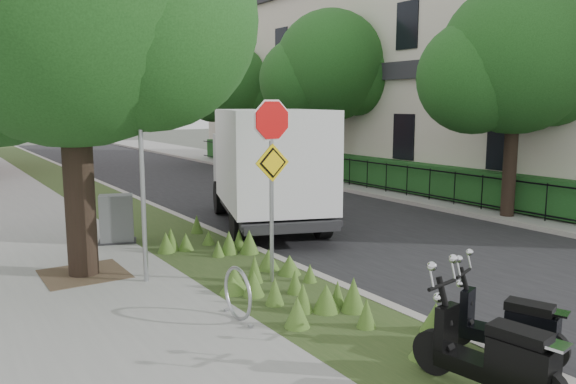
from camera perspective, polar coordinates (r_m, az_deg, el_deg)
name	(u,v)px	position (r m, az deg, el deg)	size (l,w,h in m)	color
ground	(357,283)	(10.12, 7.04, -9.17)	(120.00, 120.00, 0.00)	#4C5147
sidewalk_near	(13,214)	(17.70, -26.18, -2.01)	(3.50, 60.00, 0.12)	gray
verge	(110,205)	(18.22, -17.59, -1.22)	(2.00, 60.00, 0.12)	#2B421C
kerb_near	(142,201)	(18.50, -14.61, -0.93)	(0.20, 60.00, 0.13)	#9E9991
road	(239,194)	(19.88, -5.01, -0.18)	(7.00, 60.00, 0.01)	black
kerb_far	(319,184)	(21.72, 3.14, 0.77)	(0.20, 60.00, 0.13)	#9E9991
footpath_far	(353,181)	(22.76, 6.60, 1.09)	(3.20, 60.00, 0.12)	gray
street_tree_main	(63,3)	(10.54, -21.93, 17.42)	(6.21, 5.54, 7.66)	black
bare_post	(142,165)	(9.67, -14.63, 2.63)	(0.08, 0.08, 4.00)	#A5A8AD
bike_hoop	(238,293)	(8.04, -5.13, -10.23)	(0.06, 0.78, 0.77)	#A5A8AD
sign_assembly	(272,153)	(9.31, -1.65, 3.96)	(0.94, 0.08, 3.22)	#A5A8AD
fence_far	(333,168)	(22.06, 4.62, 2.46)	(0.04, 24.00, 1.00)	black
hedge_far	(347,167)	(22.50, 6.04, 2.57)	(1.00, 24.00, 1.10)	#1B4719
terrace_houses	(415,80)	(24.81, 12.74, 11.05)	(7.40, 26.40, 8.20)	beige
far_tree_a	(513,66)	(16.21, 21.88, 11.81)	(4.60, 4.10, 6.22)	black
far_tree_b	(328,71)	(21.84, 4.11, 12.12)	(4.83, 4.31, 6.56)	black
far_tree_c	(231,88)	(28.60, -5.79, 10.50)	(4.37, 3.89, 5.93)	black
scooter_near	(503,364)	(6.35, 20.97, -15.96)	(0.54, 1.71, 0.82)	black
scooter_far	(516,331)	(7.35, 22.14, -12.94)	(0.68, 1.47, 0.73)	black
box_truck	(267,162)	(14.26, -2.10, 3.02)	(3.95, 6.06, 2.56)	#262628
utility_cabinet	(117,220)	(12.88, -17.02, -2.70)	(0.92, 0.75, 1.06)	#262628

